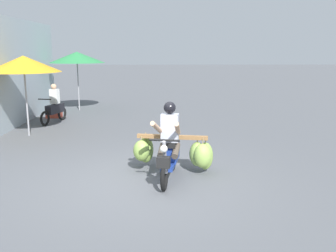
% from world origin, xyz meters
% --- Properties ---
extents(ground_plane, '(120.00, 120.00, 0.00)m').
position_xyz_m(ground_plane, '(0.00, 0.00, 0.00)').
color(ground_plane, '#56595E').
extents(motorbike_main_loaded, '(1.78, 1.88, 1.58)m').
position_xyz_m(motorbike_main_loaded, '(0.66, 0.43, 0.53)').
color(motorbike_main_loaded, black).
rests_on(motorbike_main_loaded, ground).
extents(motorbike_distant_ahead_left, '(0.66, 1.58, 1.40)m').
position_xyz_m(motorbike_distant_ahead_left, '(-3.44, 6.20, 0.57)').
color(motorbike_distant_ahead_left, black).
rests_on(motorbike_distant_ahead_left, ground).
extents(market_umbrella_near_shop, '(2.34, 2.34, 2.51)m').
position_xyz_m(market_umbrella_near_shop, '(-3.17, 9.00, 2.27)').
color(market_umbrella_near_shop, '#99999E').
rests_on(market_umbrella_near_shop, ground).
extents(market_umbrella_further_along, '(2.17, 2.17, 2.42)m').
position_xyz_m(market_umbrella_further_along, '(-3.67, 4.14, 2.17)').
color(market_umbrella_further_along, '#99999E').
rests_on(market_umbrella_further_along, ground).
extents(produce_crate, '(0.56, 0.40, 0.36)m').
position_xyz_m(produce_crate, '(-3.76, 7.20, 0.18)').
color(produce_crate, '#CC4C38').
rests_on(produce_crate, ground).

